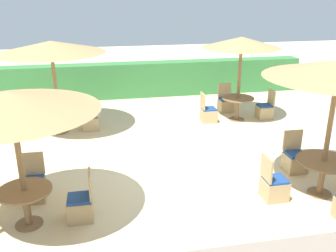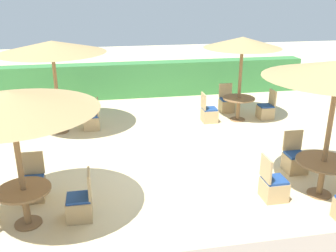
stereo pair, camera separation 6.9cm
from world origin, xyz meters
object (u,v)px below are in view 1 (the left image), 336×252
(parasol_back_left, at_px, (51,47))
(parasol_front_left, at_px, (11,102))
(round_table_back_right, at_px, (238,103))
(patio_chair_back_right_north, at_px, (226,104))
(patio_chair_front_right_north, at_px, (295,160))
(patio_chair_front_right_west, at_px, (274,187))
(patio_chair_back_left_north, at_px, (60,114))
(patio_chair_back_right_west, at_px, (208,114))
(patio_chair_front_left_east, at_px, (81,206))
(round_table_front_left, at_px, (25,198))
(patio_chair_back_right_east, at_px, (265,110))
(parasol_back_right, at_px, (242,43))
(patio_chair_back_left_east, at_px, (91,121))
(round_table_front_right, at_px, (323,167))
(patio_chair_front_left_north, at_px, (33,187))
(round_table_back_left, at_px, (58,115))

(parasol_back_left, bearing_deg, parasol_front_left, -92.42)
(round_table_back_right, relative_size, patio_chair_back_right_north, 1.08)
(patio_chair_front_right_north, relative_size, patio_chair_front_right_west, 1.00)
(patio_chair_back_left_north, distance_m, patio_chair_back_right_north, 5.48)
(patio_chair_back_right_west, xyz_separation_m, patio_chair_front_left_east, (-3.81, -4.66, 0.00))
(patio_chair_front_right_north, bearing_deg, parasol_front_left, 10.37)
(patio_chair_back_right_north, distance_m, round_table_front_left, 7.96)
(patio_chair_back_right_west, height_order, patio_chair_back_right_east, same)
(parasol_back_left, xyz_separation_m, parasol_front_left, (-0.20, -4.64, -0.18))
(patio_chair_front_left_east, bearing_deg, parasol_back_right, -45.61)
(patio_chair_back_left_east, height_order, round_table_front_right, patio_chair_back_left_east)
(patio_chair_back_right_east, bearing_deg, parasol_back_right, 88.95)
(parasol_back_left, relative_size, round_table_front_left, 3.14)
(round_table_front_right, height_order, patio_chair_front_right_west, patio_chair_front_right_west)
(patio_chair_back_left_north, xyz_separation_m, parasol_front_left, (-0.15, -5.54, 2.03))
(round_table_back_right, relative_size, patio_chair_front_left_north, 1.08)
(patio_chair_back_left_north, distance_m, patio_chair_back_right_east, 6.54)
(round_table_back_left, xyz_separation_m, patio_chair_front_left_east, (0.73, -4.62, -0.26))
(patio_chair_front_right_west, xyz_separation_m, parasol_back_right, (1.01, 4.69, 2.18))
(patio_chair_back_left_east, distance_m, patio_chair_front_left_north, 3.97)
(patio_chair_front_right_north, bearing_deg, patio_chair_front_left_north, 1.49)
(patio_chair_back_left_east, relative_size, patio_chair_back_left_north, 1.00)
(patio_chair_back_left_north, xyz_separation_m, patio_chair_back_right_north, (5.48, 0.07, 0.00))
(patio_chair_back_right_north, height_order, patio_chair_front_left_north, same)
(round_table_back_right, bearing_deg, parasol_back_left, -179.45)
(round_table_back_left, xyz_separation_m, parasol_back_right, (5.50, 0.05, 1.92))
(parasol_front_left, bearing_deg, patio_chair_back_right_west, 44.70)
(parasol_back_right, relative_size, patio_chair_front_left_north, 2.81)
(patio_chair_back_left_east, bearing_deg, patio_chair_front_left_east, 177.60)
(round_table_front_left, bearing_deg, patio_chair_back_right_north, 44.89)
(round_table_front_left, xyz_separation_m, patio_chair_front_left_north, (-0.02, 0.90, -0.27))
(patio_chair_back_left_east, xyz_separation_m, patio_chair_front_left_north, (-1.14, -3.80, 0.00))
(patio_chair_back_left_east, distance_m, parasol_back_right, 5.07)
(round_table_front_right, bearing_deg, patio_chair_back_right_north, 90.68)
(patio_chair_back_left_east, xyz_separation_m, patio_chair_back_right_north, (4.52, 0.92, 0.00))
(patio_chair_back_right_west, bearing_deg, patio_chair_front_left_north, -51.43)
(patio_chair_back_right_north, bearing_deg, patio_chair_back_right_west, 45.83)
(parasol_back_left, distance_m, patio_chair_front_left_east, 5.17)
(patio_chair_front_left_north, bearing_deg, patio_chair_front_right_north, -178.51)
(patio_chair_back_left_north, xyz_separation_m, round_table_front_right, (5.55, -5.56, 0.34))
(patio_chair_back_right_north, height_order, parasol_front_left, parasol_front_left)
(patio_chair_front_right_west, relative_size, parasol_back_right, 0.36)
(patio_chair_front_left_north, bearing_deg, round_table_front_left, 91.23)
(patio_chair_front_right_north, relative_size, round_table_back_right, 0.92)
(round_table_front_right, xyz_separation_m, patio_chair_front_right_north, (0.00, 1.06, -0.34))
(round_table_back_left, xyz_separation_m, round_table_front_left, (-0.20, -4.64, 0.01))
(patio_chair_back_left_east, relative_size, patio_chair_front_left_east, 1.00)
(round_table_back_right, xyz_separation_m, patio_chair_front_left_north, (-5.72, -3.80, -0.31))
(round_table_front_right, xyz_separation_m, patio_chair_back_right_east, (0.94, 4.69, -0.34))
(patio_chair_front_left_east, bearing_deg, round_table_back_left, 8.98)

